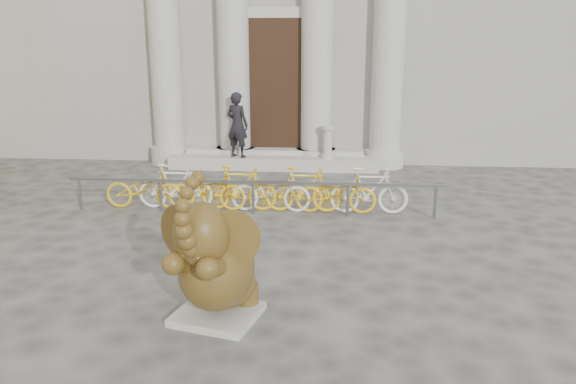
{
  "coord_description": "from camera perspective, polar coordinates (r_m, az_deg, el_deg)",
  "views": [
    {
      "loc": [
        1.76,
        -6.55,
        3.58
      ],
      "look_at": [
        0.98,
        2.59,
        1.1
      ],
      "focal_mm": 35.0,
      "sensor_mm": 36.0,
      "label": 1
    }
  ],
  "objects": [
    {
      "name": "ground",
      "position": [
        7.67,
        -9.23,
        -12.92
      ],
      "size": [
        80.0,
        80.0,
        0.0
      ],
      "primitive_type": "plane",
      "color": "#474442",
      "rests_on": "ground"
    },
    {
      "name": "entrance_steps",
      "position": [
        16.41,
        -1.42,
        3.16
      ],
      "size": [
        6.0,
        1.2,
        0.36
      ],
      "primitive_type": "cube",
      "color": "#A8A59E",
      "rests_on": "ground"
    },
    {
      "name": "elephant_statue",
      "position": [
        7.39,
        -7.48,
        -7.46
      ],
      "size": [
        1.36,
        1.64,
        2.09
      ],
      "rotation": [
        0.0,
        0.0,
        -0.25
      ],
      "color": "#A8A59E",
      "rests_on": "ground"
    },
    {
      "name": "bike_rack",
      "position": [
        12.12,
        -3.48,
        0.37
      ],
      "size": [
        8.0,
        0.53,
        1.0
      ],
      "color": "slate",
      "rests_on": "ground"
    },
    {
      "name": "pedestrian",
      "position": [
        16.01,
        -5.17,
        6.81
      ],
      "size": [
        0.79,
        0.68,
        1.84
      ],
      "primitive_type": "imported",
      "rotation": [
        0.0,
        0.0,
        2.73
      ],
      "color": "black",
      "rests_on": "entrance_steps"
    },
    {
      "name": "balustrade_post",
      "position": [
        15.9,
        4.03,
        4.95
      ],
      "size": [
        0.37,
        0.37,
        0.91
      ],
      "color": "#A8A59E",
      "rests_on": "entrance_steps"
    }
  ]
}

